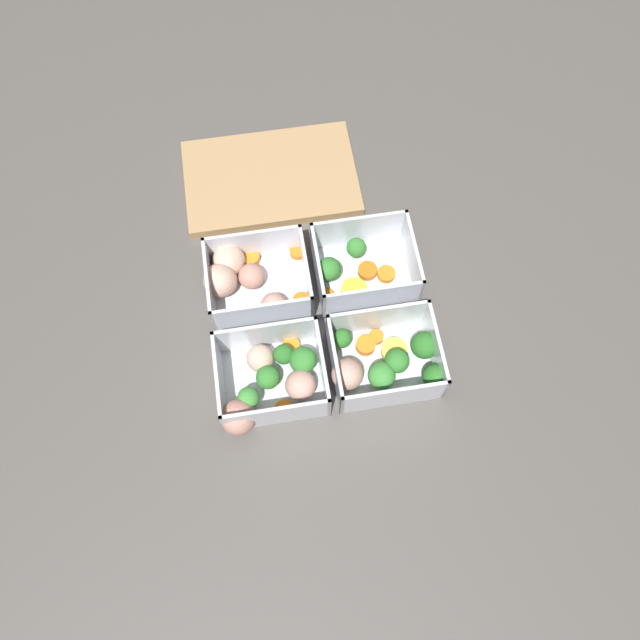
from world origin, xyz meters
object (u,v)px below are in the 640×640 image
(container_near_left, at_px, (271,381))
(container_far_left, at_px, (247,280))
(container_near_right, at_px, (386,362))
(container_far_right, at_px, (359,268))

(container_near_left, relative_size, container_far_left, 0.91)
(container_near_right, bearing_deg, container_far_left, 138.25)
(container_far_left, bearing_deg, container_near_right, -41.75)
(container_near_left, distance_m, container_far_left, 0.16)
(container_far_left, bearing_deg, container_far_right, -2.10)
(container_near_right, relative_size, container_far_right, 1.12)
(container_far_left, bearing_deg, container_near_left, -84.76)
(container_near_right, height_order, container_far_left, same)
(container_near_left, bearing_deg, container_near_right, 1.09)
(container_near_left, relative_size, container_far_right, 1.02)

